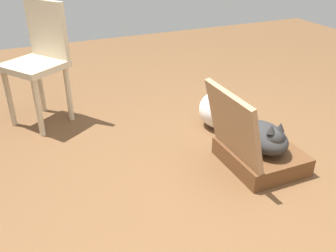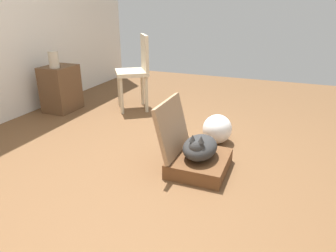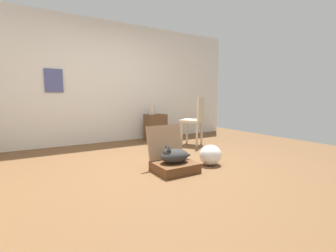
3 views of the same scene
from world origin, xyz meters
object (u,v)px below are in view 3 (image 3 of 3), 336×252
object	(u,v)px
side_table	(155,127)
chair	(195,119)
plastic_bag_white	(210,155)
suitcase_base	(175,167)
vase_tall	(152,110)
cat	(174,155)

from	to	relation	value
side_table	chair	xyz separation A→B (m)	(0.43, -0.91, 0.25)
plastic_bag_white	side_table	size ratio (longest dim) A/B	0.55
suitcase_base	chair	distance (m)	1.88
side_table	vase_tall	distance (m)	0.42
suitcase_base	plastic_bag_white	xyz separation A→B (m)	(0.62, -0.01, 0.08)
plastic_bag_white	side_table	xyz separation A→B (m)	(0.26, 2.18, 0.15)
side_table	vase_tall	size ratio (longest dim) A/B	2.92
suitcase_base	vase_tall	distance (m)	2.34
plastic_bag_white	chair	size ratio (longest dim) A/B	0.34
vase_tall	cat	bearing A→B (deg)	-109.99
plastic_bag_white	vase_tall	size ratio (longest dim) A/B	1.62
suitcase_base	cat	size ratio (longest dim) A/B	1.11
plastic_bag_white	vase_tall	distance (m)	2.21
cat	vase_tall	bearing A→B (deg)	70.01
plastic_bag_white	chair	distance (m)	1.49
chair	vase_tall	bearing A→B (deg)	-92.96
cat	chair	xyz separation A→B (m)	(1.32, 1.26, 0.33)
suitcase_base	cat	bearing A→B (deg)	177.91
side_table	suitcase_base	bearing A→B (deg)	-111.90
side_table	vase_tall	bearing A→B (deg)	-156.44
chair	plastic_bag_white	bearing A→B (deg)	26.32
vase_tall	chair	distance (m)	1.03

